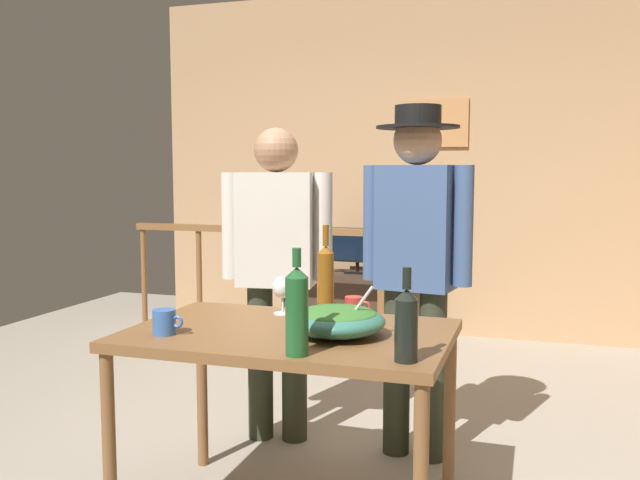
{
  "coord_description": "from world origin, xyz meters",
  "views": [
    {
      "loc": [
        0.85,
        -2.92,
        1.39
      ],
      "look_at": [
        -0.06,
        -0.12,
        1.09
      ],
      "focal_mm": 38.11,
      "sensor_mm": 36.0,
      "label": 1
    }
  ],
  "objects_px": {
    "mug_blue": "(165,322)",
    "person_standing_right": "(416,252)",
    "tv_console": "(357,305)",
    "salad_bowl": "(337,320)",
    "stair_railing": "(305,274)",
    "wine_bottle_green": "(297,310)",
    "flat_screen_tv": "(357,247)",
    "mug_red": "(354,307)",
    "wine_bottle_dark": "(406,324)",
    "person_standing_left": "(277,259)",
    "serving_table": "(290,350)",
    "framed_picture": "(436,123)",
    "wine_glass": "(283,288)",
    "wine_bottle_amber": "(326,280)"
  },
  "relations": [
    {
      "from": "wine_bottle_green",
      "to": "person_standing_left",
      "type": "relative_size",
      "value": 0.23
    },
    {
      "from": "stair_railing",
      "to": "tv_console",
      "type": "height_order",
      "value": "stair_railing"
    },
    {
      "from": "stair_railing",
      "to": "tv_console",
      "type": "distance_m",
      "value": 0.76
    },
    {
      "from": "tv_console",
      "to": "serving_table",
      "type": "relative_size",
      "value": 0.73
    },
    {
      "from": "serving_table",
      "to": "wine_glass",
      "type": "relative_size",
      "value": 7.44
    },
    {
      "from": "framed_picture",
      "to": "tv_console",
      "type": "distance_m",
      "value": 1.65
    },
    {
      "from": "flat_screen_tv",
      "to": "person_standing_right",
      "type": "bearing_deg",
      "value": -68.37
    },
    {
      "from": "salad_bowl",
      "to": "wine_glass",
      "type": "distance_m",
      "value": 0.45
    },
    {
      "from": "flat_screen_tv",
      "to": "framed_picture",
      "type": "bearing_deg",
      "value": 28.39
    },
    {
      "from": "framed_picture",
      "to": "wine_bottle_amber",
      "type": "distance_m",
      "value": 3.17
    },
    {
      "from": "person_standing_left",
      "to": "wine_bottle_dark",
      "type": "bearing_deg",
      "value": 120.75
    },
    {
      "from": "mug_blue",
      "to": "person_standing_right",
      "type": "bearing_deg",
      "value": 51.67
    },
    {
      "from": "flat_screen_tv",
      "to": "person_standing_right",
      "type": "xyz_separation_m",
      "value": [
        0.87,
        -2.2,
        0.24
      ]
    },
    {
      "from": "tv_console",
      "to": "mug_red",
      "type": "height_order",
      "value": "mug_red"
    },
    {
      "from": "person_standing_right",
      "to": "wine_bottle_green",
      "type": "bearing_deg",
      "value": 87.91
    },
    {
      "from": "framed_picture",
      "to": "wine_bottle_dark",
      "type": "relative_size",
      "value": 1.71
    },
    {
      "from": "wine_bottle_green",
      "to": "stair_railing",
      "type": "bearing_deg",
      "value": 108.61
    },
    {
      "from": "flat_screen_tv",
      "to": "mug_blue",
      "type": "relative_size",
      "value": 4.04
    },
    {
      "from": "wine_bottle_dark",
      "to": "person_standing_left",
      "type": "distance_m",
      "value": 1.37
    },
    {
      "from": "salad_bowl",
      "to": "mug_blue",
      "type": "bearing_deg",
      "value": -163.89
    },
    {
      "from": "wine_bottle_dark",
      "to": "wine_bottle_amber",
      "type": "height_order",
      "value": "wine_bottle_amber"
    },
    {
      "from": "mug_red",
      "to": "mug_blue",
      "type": "bearing_deg",
      "value": -139.59
    },
    {
      "from": "wine_glass",
      "to": "person_standing_right",
      "type": "relative_size",
      "value": 0.1
    },
    {
      "from": "wine_glass",
      "to": "person_standing_right",
      "type": "height_order",
      "value": "person_standing_right"
    },
    {
      "from": "framed_picture",
      "to": "mug_red",
      "type": "bearing_deg",
      "value": -88.0
    },
    {
      "from": "flat_screen_tv",
      "to": "wine_bottle_green",
      "type": "bearing_deg",
      "value": -78.55
    },
    {
      "from": "flat_screen_tv",
      "to": "mug_red",
      "type": "distance_m",
      "value": 2.77
    },
    {
      "from": "wine_bottle_amber",
      "to": "mug_blue",
      "type": "xyz_separation_m",
      "value": [
        -0.49,
        -0.45,
        -0.11
      ]
    },
    {
      "from": "tv_console",
      "to": "wine_bottle_green",
      "type": "relative_size",
      "value": 2.49
    },
    {
      "from": "stair_railing",
      "to": "wine_bottle_green",
      "type": "xyz_separation_m",
      "value": [
        0.91,
        -2.71,
        0.32
      ]
    },
    {
      "from": "tv_console",
      "to": "salad_bowl",
      "type": "height_order",
      "value": "salad_bowl"
    },
    {
      "from": "wine_bottle_dark",
      "to": "flat_screen_tv",
      "type": "bearing_deg",
      "value": 107.48
    },
    {
      "from": "wine_bottle_amber",
      "to": "person_standing_right",
      "type": "xyz_separation_m",
      "value": [
        0.28,
        0.53,
        0.07
      ]
    },
    {
      "from": "tv_console",
      "to": "flat_screen_tv",
      "type": "relative_size",
      "value": 1.82
    },
    {
      "from": "stair_railing",
      "to": "wine_bottle_dark",
      "type": "distance_m",
      "value": 2.97
    },
    {
      "from": "person_standing_left",
      "to": "salad_bowl",
      "type": "bearing_deg",
      "value": 116.38
    },
    {
      "from": "framed_picture",
      "to": "stair_railing",
      "type": "xyz_separation_m",
      "value": [
        -0.84,
        -0.92,
        -1.17
      ]
    },
    {
      "from": "framed_picture",
      "to": "mug_red",
      "type": "distance_m",
      "value": 3.15
    },
    {
      "from": "wine_bottle_dark",
      "to": "person_standing_right",
      "type": "distance_m",
      "value": 1.08
    },
    {
      "from": "framed_picture",
      "to": "tv_console",
      "type": "relative_size",
      "value": 0.58
    },
    {
      "from": "serving_table",
      "to": "wine_bottle_dark",
      "type": "xyz_separation_m",
      "value": [
        0.51,
        -0.3,
        0.21
      ]
    },
    {
      "from": "serving_table",
      "to": "mug_blue",
      "type": "xyz_separation_m",
      "value": [
        -0.42,
        -0.21,
        0.13
      ]
    },
    {
      "from": "wine_bottle_dark",
      "to": "salad_bowl",
      "type": "bearing_deg",
      "value": 139.72
    },
    {
      "from": "framed_picture",
      "to": "person_standing_right",
      "type": "relative_size",
      "value": 0.31
    },
    {
      "from": "salad_bowl",
      "to": "person_standing_left",
      "type": "xyz_separation_m",
      "value": [
        -0.56,
        0.8,
        0.11
      ]
    },
    {
      "from": "person_standing_left",
      "to": "serving_table",
      "type": "bearing_deg",
      "value": 106.41
    },
    {
      "from": "wine_bottle_green",
      "to": "person_standing_right",
      "type": "distance_m",
      "value": 1.12
    },
    {
      "from": "framed_picture",
      "to": "mug_blue",
      "type": "height_order",
      "value": "framed_picture"
    },
    {
      "from": "tv_console",
      "to": "wine_bottle_dark",
      "type": "xyz_separation_m",
      "value": [
        1.03,
        -3.3,
        0.63
      ]
    },
    {
      "from": "wine_bottle_dark",
      "to": "stair_railing",
      "type": "bearing_deg",
      "value": 115.46
    }
  ]
}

